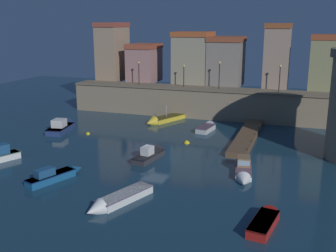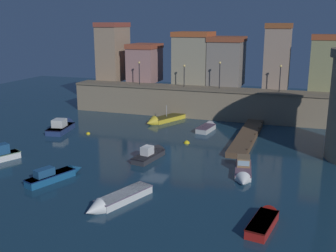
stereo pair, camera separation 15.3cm
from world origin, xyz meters
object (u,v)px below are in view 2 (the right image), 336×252
at_px(quay_lamp_1, 184,72).
at_px(moored_boat_3, 56,175).
at_px(quay_lamp_0, 139,69).
at_px(moored_boat_4, 163,119).
at_px(moored_boat_5, 63,126).
at_px(mooring_buoy_0, 187,143).
at_px(moored_boat_8, 265,220).
at_px(moored_boat_0, 208,127).
at_px(moored_boat_6, 243,171).
at_px(mooring_buoy_1, 88,134).
at_px(moored_boat_2, 153,153).
at_px(quay_lamp_2, 220,71).
at_px(moored_boat_1, 115,200).
at_px(quay_lamp_3, 280,74).

xyz_separation_m(quay_lamp_1, moored_boat_3, (-3.04, -27.16, -5.81)).
distance_m(quay_lamp_0, moored_boat_4, 9.37).
relative_size(quay_lamp_1, moored_boat_5, 0.52).
height_order(moored_boat_4, mooring_buoy_0, moored_boat_4).
height_order(quay_lamp_0, moored_boat_8, quay_lamp_0).
xyz_separation_m(moored_boat_0, moored_boat_6, (6.60, -14.02, 0.04)).
height_order(quay_lamp_0, moored_boat_3, quay_lamp_0).
height_order(moored_boat_3, mooring_buoy_1, moored_boat_3).
xyz_separation_m(quay_lamp_1, moored_boat_2, (2.56, -18.95, -5.86)).
xyz_separation_m(quay_lamp_1, moored_boat_5, (-11.73, -12.75, -5.76)).
distance_m(moored_boat_3, moored_boat_8, 17.82).
bearing_deg(quay_lamp_0, quay_lamp_2, 0.00).
bearing_deg(moored_boat_4, moored_boat_0, 96.41).
relative_size(quay_lamp_0, moored_boat_2, 0.61).
height_order(quay_lamp_1, moored_boat_0, quay_lamp_1).
distance_m(moored_boat_3, mooring_buoy_0, 15.78).
distance_m(moored_boat_1, mooring_buoy_1, 20.26).
xyz_separation_m(quay_lamp_3, moored_boat_4, (-14.57, -4.78, -6.15)).
xyz_separation_m(quay_lamp_2, moored_boat_1, (-1.19, -29.97, -6.27)).
relative_size(quay_lamp_2, quay_lamp_3, 1.05).
height_order(quay_lamp_0, mooring_buoy_1, quay_lamp_0).
relative_size(moored_boat_5, moored_boat_6, 1.01).
distance_m(quay_lamp_3, moored_boat_0, 12.12).
distance_m(quay_lamp_2, moored_boat_6, 22.89).
relative_size(moored_boat_1, moored_boat_5, 1.04).
height_order(moored_boat_4, mooring_buoy_1, moored_boat_4).
bearing_deg(quay_lamp_1, mooring_buoy_1, -120.34).
height_order(quay_lamp_3, moored_boat_8, quay_lamp_3).
bearing_deg(moored_boat_5, moored_boat_3, -158.30).
xyz_separation_m(quay_lamp_2, moored_boat_4, (-6.57, -4.78, -6.25)).
bearing_deg(quay_lamp_0, mooring_buoy_1, -94.39).
bearing_deg(moored_boat_0, moored_boat_3, 165.79).
xyz_separation_m(moored_boat_1, moored_boat_6, (7.98, 9.01, 0.06)).
distance_m(quay_lamp_3, mooring_buoy_1, 25.72).
bearing_deg(quay_lamp_1, moored_boat_1, -82.66).
bearing_deg(mooring_buoy_0, quay_lamp_2, 87.17).
bearing_deg(moored_boat_6, moored_boat_8, 9.68).
xyz_separation_m(quay_lamp_1, moored_boat_8, (14.63, -29.42, -5.91)).
bearing_deg(quay_lamp_0, quay_lamp_3, 0.00).
bearing_deg(moored_boat_3, moored_boat_1, -91.79).
bearing_deg(moored_boat_6, quay_lamp_0, -146.86).
relative_size(moored_boat_4, mooring_buoy_0, 10.65).
bearing_deg(moored_boat_0, quay_lamp_3, -40.35).
distance_m(moored_boat_6, moored_boat_8, 8.91).
bearing_deg(mooring_buoy_0, quay_lamp_3, 56.86).
bearing_deg(moored_boat_8, moored_boat_2, 58.16).
distance_m(moored_boat_4, moored_boat_6, 20.98).
distance_m(moored_boat_8, mooring_buoy_0, 19.14).
distance_m(quay_lamp_3, mooring_buoy_0, 17.11).
height_order(moored_boat_8, mooring_buoy_1, moored_boat_8).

